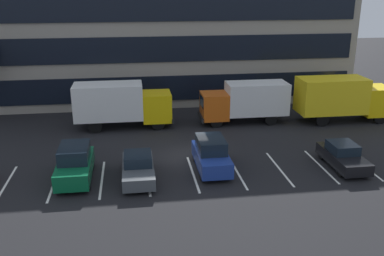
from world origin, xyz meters
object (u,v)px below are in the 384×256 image
at_px(box_truck_orange, 246,101).
at_px(suv_forest, 75,164).
at_px(sedan_black, 343,156).
at_px(box_truck_yellow_all, 343,97).
at_px(suv_navy, 211,155).
at_px(sedan_charcoal, 138,168).
at_px(box_truck_yellow, 121,103).

height_order(box_truck_orange, suv_forest, box_truck_orange).
distance_m(box_truck_orange, sedan_black, 10.79).
relative_size(box_truck_orange, sedan_black, 1.68).
bearing_deg(box_truck_orange, box_truck_yellow_all, -5.35).
distance_m(suv_navy, sedan_charcoal, 4.74).
distance_m(sedan_black, sedan_charcoal, 13.12).
distance_m(box_truck_yellow, suv_forest, 10.07).
relative_size(box_truck_yellow_all, sedan_black, 1.86).
height_order(box_truck_yellow, sedan_black, box_truck_yellow).
height_order(suv_forest, sedan_charcoal, suv_forest).
height_order(box_truck_yellow_all, suv_forest, box_truck_yellow_all).
height_order(sedan_black, suv_navy, suv_navy).
bearing_deg(suv_forest, box_truck_yellow_all, 22.38).
relative_size(suv_forest, sedan_charcoal, 1.04).
relative_size(suv_forest, suv_navy, 1.03).
height_order(box_truck_orange, suv_navy, box_truck_orange).
bearing_deg(box_truck_yellow_all, sedan_charcoal, -151.95).
xyz_separation_m(suv_navy, sedan_charcoal, (-4.64, -0.91, -0.23)).
bearing_deg(box_truck_yellow, sedan_black, -35.53).
relative_size(box_truck_yellow, suv_forest, 1.71).
xyz_separation_m(box_truck_yellow_all, suv_navy, (-12.83, -8.40, -1.14)).
xyz_separation_m(box_truck_yellow, suv_forest, (-2.68, -9.65, -1.05)).
bearing_deg(box_truck_yellow, box_truck_orange, -0.75).
bearing_deg(sedan_charcoal, box_truck_orange, 47.44).
height_order(box_truck_orange, box_truck_yellow, box_truck_yellow).
bearing_deg(suv_forest, sedan_charcoal, -8.57).
bearing_deg(suv_navy, suv_forest, -177.65).
distance_m(box_truck_yellow_all, suv_navy, 15.37).
height_order(box_truck_orange, box_truck_yellow_all, box_truck_yellow_all).
distance_m(sedan_black, suv_navy, 8.52).
height_order(suv_forest, suv_navy, suv_forest).
xyz_separation_m(box_truck_yellow, sedan_black, (14.20, -10.14, -1.32)).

